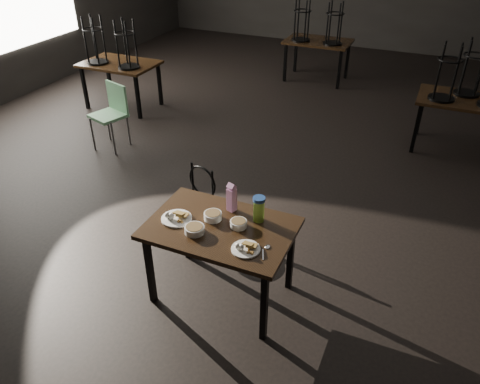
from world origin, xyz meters
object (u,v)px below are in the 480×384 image
at_px(juice_carton, 232,198).
at_px(main_table, 221,234).
at_px(bentwood_chair, 197,197).
at_px(water_bottle, 259,209).
at_px(school_chair, 112,110).

bearing_deg(juice_carton, main_table, -87.25).
bearing_deg(bentwood_chair, water_bottle, -14.69).
xyz_separation_m(main_table, school_chair, (-2.65, 2.06, -0.13)).
xyz_separation_m(water_bottle, bentwood_chair, (-0.87, 0.50, -0.41)).
bearing_deg(water_bottle, main_table, -141.19).
relative_size(main_table, school_chair, 1.34).
relative_size(main_table, juice_carton, 4.49).
bearing_deg(school_chair, juice_carton, -16.43).
bearing_deg(bentwood_chair, juice_carton, -21.74).
bearing_deg(bentwood_chair, school_chair, 161.44).
relative_size(water_bottle, school_chair, 0.25).
height_order(juice_carton, water_bottle, juice_carton).
xyz_separation_m(main_table, juice_carton, (-0.01, 0.25, 0.20)).
distance_m(main_table, school_chair, 3.36).
height_order(juice_carton, bentwood_chair, juice_carton).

